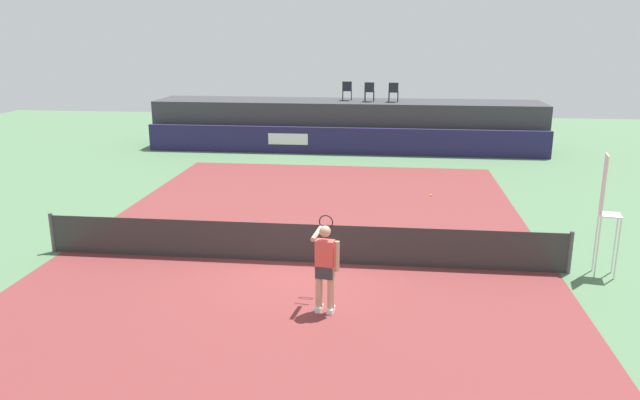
# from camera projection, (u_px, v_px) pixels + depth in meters

# --- Properties ---
(ground_plane) EXTENTS (48.00, 48.00, 0.00)m
(ground_plane) POSITION_uv_depth(u_px,v_px,m) (315.00, 224.00, 17.60)
(ground_plane) COLOR #4C704C
(court_inner) EXTENTS (12.00, 22.00, 0.00)m
(court_inner) POSITION_uv_depth(u_px,v_px,m) (299.00, 262.00, 14.73)
(court_inner) COLOR maroon
(court_inner) RESTS_ON ground
(sponsor_wall) EXTENTS (18.00, 0.22, 1.20)m
(sponsor_wall) POSITION_uv_depth(u_px,v_px,m) (343.00, 141.00, 27.51)
(sponsor_wall) COLOR #231E4C
(sponsor_wall) RESTS_ON ground
(spectator_platform) EXTENTS (18.00, 2.80, 2.20)m
(spectator_platform) POSITION_uv_depth(u_px,v_px,m) (347.00, 124.00, 29.10)
(spectator_platform) COLOR #38383D
(spectator_platform) RESTS_ON ground
(spectator_chair_far_left) EXTENTS (0.46, 0.46, 0.89)m
(spectator_chair_far_left) POSITION_uv_depth(u_px,v_px,m) (347.00, 90.00, 28.79)
(spectator_chair_far_left) COLOR #1E232D
(spectator_chair_far_left) RESTS_ON spectator_platform
(spectator_chair_left) EXTENTS (0.45, 0.45, 0.89)m
(spectator_chair_left) POSITION_uv_depth(u_px,v_px,m) (369.00, 91.00, 28.30)
(spectator_chair_left) COLOR #1E232D
(spectator_chair_left) RESTS_ON spectator_platform
(spectator_chair_center) EXTENTS (0.46, 0.46, 0.89)m
(spectator_chair_center) POSITION_uv_depth(u_px,v_px,m) (393.00, 91.00, 28.14)
(spectator_chair_center) COLOR #1E232D
(spectator_chair_center) RESTS_ON spectator_platform
(umpire_chair) EXTENTS (0.51, 0.51, 2.76)m
(umpire_chair) POSITION_uv_depth(u_px,v_px,m) (606.00, 207.00, 13.57)
(umpire_chair) COLOR white
(umpire_chair) RESTS_ON ground
(tennis_net) EXTENTS (12.40, 0.02, 0.95)m
(tennis_net) POSITION_uv_depth(u_px,v_px,m) (299.00, 243.00, 14.60)
(tennis_net) COLOR #2D2D2D
(tennis_net) RESTS_ON ground
(net_post_near) EXTENTS (0.10, 0.10, 1.00)m
(net_post_near) POSITION_uv_depth(u_px,v_px,m) (52.00, 233.00, 15.29)
(net_post_near) COLOR #4C4C51
(net_post_near) RESTS_ON ground
(net_post_far) EXTENTS (0.10, 0.10, 1.00)m
(net_post_far) POSITION_uv_depth(u_px,v_px,m) (570.00, 252.00, 13.91)
(net_post_far) COLOR #4C4C51
(net_post_far) RESTS_ON ground
(tennis_player) EXTENTS (0.57, 1.20, 1.77)m
(tennis_player) POSITION_uv_depth(u_px,v_px,m) (325.00, 265.00, 11.89)
(tennis_player) COLOR white
(tennis_player) RESTS_ON court_inner
(tennis_ball) EXTENTS (0.07, 0.07, 0.07)m
(tennis_ball) POSITION_uv_depth(u_px,v_px,m) (431.00, 195.00, 20.61)
(tennis_ball) COLOR #D8EA33
(tennis_ball) RESTS_ON court_inner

